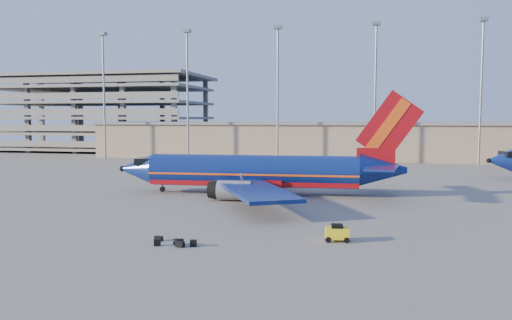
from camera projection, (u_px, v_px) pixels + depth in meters
The scene contains 7 objects.
ground at pixel (255, 196), 60.30m from camera, with size 220.00×220.00×0.00m, color slate.
terminal_building at pixel (351, 140), 114.39m from camera, with size 122.00×16.00×8.50m.
parking_garage at pixel (100, 110), 144.32m from camera, with size 62.00×32.00×21.40m.
light_mast_row at pixel (326, 78), 102.61m from camera, with size 101.60×1.60×28.65m.
aircraft_main at pixel (260, 172), 61.81m from camera, with size 37.72×36.23×12.77m.
baggage_tug at pixel (337, 233), 38.28m from camera, with size 1.94×1.31×1.31m.
luggage_pile at pixel (175, 242), 37.16m from camera, with size 3.79×1.87×0.51m.
Camera 1 is at (12.50, -58.39, 9.48)m, focal length 35.00 mm.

